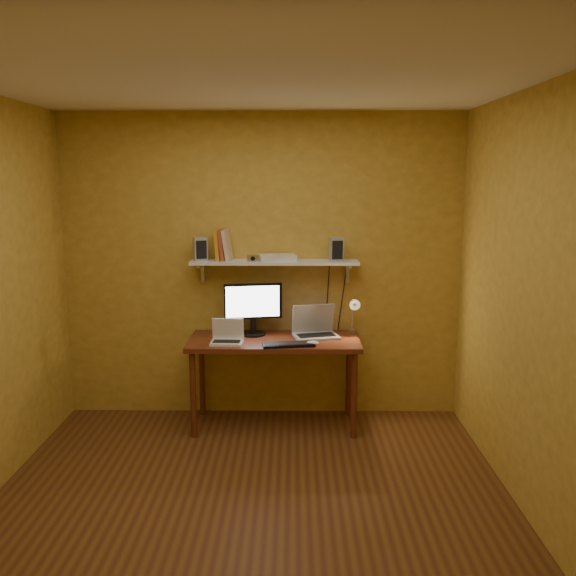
{
  "coord_description": "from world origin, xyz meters",
  "views": [
    {
      "loc": [
        0.27,
        -3.56,
        2.06
      ],
      "look_at": [
        0.23,
        1.18,
        1.2
      ],
      "focal_mm": 38.0,
      "sensor_mm": 36.0,
      "label": 1
    }
  ],
  "objects_px": {
    "netbook": "(227,336)",
    "shelf_camera": "(253,258)",
    "wall_shelf": "(275,262)",
    "speaker_right": "(336,249)",
    "mouse": "(313,343)",
    "router": "(277,258)",
    "monitor": "(253,306)",
    "desk": "(274,349)",
    "keyboard": "(289,345)",
    "desk_lamp": "(354,311)",
    "speaker_left": "(200,249)",
    "laptop": "(315,328)"
  },
  "relations": [
    {
      "from": "desk",
      "to": "shelf_camera",
      "type": "xyz_separation_m",
      "value": [
        -0.18,
        0.12,
        0.74
      ]
    },
    {
      "from": "keyboard",
      "to": "desk_lamp",
      "type": "bearing_deg",
      "value": 23.12
    },
    {
      "from": "monitor",
      "to": "laptop",
      "type": "height_order",
      "value": "monitor"
    },
    {
      "from": "mouse",
      "to": "router",
      "type": "xyz_separation_m",
      "value": [
        -0.29,
        0.37,
        0.63
      ]
    },
    {
      "from": "speaker_right",
      "to": "shelf_camera",
      "type": "distance_m",
      "value": 0.69
    },
    {
      "from": "speaker_right",
      "to": "desk_lamp",
      "type": "bearing_deg",
      "value": -26.54
    },
    {
      "from": "laptop",
      "to": "desk_lamp",
      "type": "xyz_separation_m",
      "value": [
        0.32,
        0.03,
        0.14
      ]
    },
    {
      "from": "netbook",
      "to": "shelf_camera",
      "type": "bearing_deg",
      "value": 52.35
    },
    {
      "from": "wall_shelf",
      "to": "speaker_left",
      "type": "bearing_deg",
      "value": -179.97
    },
    {
      "from": "wall_shelf",
      "to": "keyboard",
      "type": "relative_size",
      "value": 3.42
    },
    {
      "from": "desk",
      "to": "speaker_left",
      "type": "xyz_separation_m",
      "value": [
        -0.62,
        0.19,
        0.81
      ]
    },
    {
      "from": "speaker_right",
      "to": "router",
      "type": "relative_size",
      "value": 0.65
    },
    {
      "from": "wall_shelf",
      "to": "speaker_right",
      "type": "bearing_deg",
      "value": -1.62
    },
    {
      "from": "wall_shelf",
      "to": "keyboard",
      "type": "xyz_separation_m",
      "value": [
        0.12,
        -0.4,
        -0.6
      ]
    },
    {
      "from": "mouse",
      "to": "desk_lamp",
      "type": "xyz_separation_m",
      "value": [
        0.35,
        0.31,
        0.19
      ]
    },
    {
      "from": "keyboard",
      "to": "netbook",
      "type": "bearing_deg",
      "value": 161.36
    },
    {
      "from": "speaker_right",
      "to": "router",
      "type": "height_order",
      "value": "speaker_right"
    },
    {
      "from": "netbook",
      "to": "keyboard",
      "type": "height_order",
      "value": "netbook"
    },
    {
      "from": "desk",
      "to": "wall_shelf",
      "type": "distance_m",
      "value": 0.72
    },
    {
      "from": "laptop",
      "to": "shelf_camera",
      "type": "distance_m",
      "value": 0.78
    },
    {
      "from": "desk",
      "to": "shelf_camera",
      "type": "height_order",
      "value": "shelf_camera"
    },
    {
      "from": "netbook",
      "to": "keyboard",
      "type": "xyz_separation_m",
      "value": [
        0.49,
        -0.09,
        -0.04
      ]
    },
    {
      "from": "wall_shelf",
      "to": "speaker_right",
      "type": "xyz_separation_m",
      "value": [
        0.51,
        -0.01,
        0.11
      ]
    },
    {
      "from": "monitor",
      "to": "desk_lamp",
      "type": "height_order",
      "value": "monitor"
    },
    {
      "from": "speaker_right",
      "to": "laptop",
      "type": "bearing_deg",
      "value": -161.19
    },
    {
      "from": "mouse",
      "to": "shelf_camera",
      "type": "bearing_deg",
      "value": 153.22
    },
    {
      "from": "desk",
      "to": "wall_shelf",
      "type": "relative_size",
      "value": 1.0
    },
    {
      "from": "netbook",
      "to": "router",
      "type": "distance_m",
      "value": 0.78
    },
    {
      "from": "desk",
      "to": "keyboard",
      "type": "bearing_deg",
      "value": -59.75
    },
    {
      "from": "laptop",
      "to": "speaker_right",
      "type": "height_order",
      "value": "speaker_right"
    },
    {
      "from": "router",
      "to": "speaker_left",
      "type": "bearing_deg",
      "value": 179.47
    },
    {
      "from": "shelf_camera",
      "to": "router",
      "type": "relative_size",
      "value": 0.33
    },
    {
      "from": "desk",
      "to": "router",
      "type": "height_order",
      "value": "router"
    },
    {
      "from": "desk",
      "to": "router",
      "type": "relative_size",
      "value": 4.66
    },
    {
      "from": "speaker_right",
      "to": "shelf_camera",
      "type": "height_order",
      "value": "speaker_right"
    },
    {
      "from": "wall_shelf",
      "to": "desk_lamp",
      "type": "distance_m",
      "value": 0.77
    },
    {
      "from": "monitor",
      "to": "router",
      "type": "relative_size",
      "value": 1.61
    },
    {
      "from": "monitor",
      "to": "router",
      "type": "height_order",
      "value": "router"
    },
    {
      "from": "mouse",
      "to": "laptop",
      "type": "bearing_deg",
      "value": 89.76
    },
    {
      "from": "mouse",
      "to": "speaker_right",
      "type": "xyz_separation_m",
      "value": [
        0.2,
        0.37,
        0.7
      ]
    },
    {
      "from": "router",
      "to": "monitor",
      "type": "bearing_deg",
      "value": -166.1
    },
    {
      "from": "laptop",
      "to": "keyboard",
      "type": "distance_m",
      "value": 0.38
    },
    {
      "from": "mouse",
      "to": "speaker_right",
      "type": "height_order",
      "value": "speaker_right"
    },
    {
      "from": "wall_shelf",
      "to": "shelf_camera",
      "type": "xyz_separation_m",
      "value": [
        -0.18,
        -0.08,
        0.05
      ]
    },
    {
      "from": "speaker_left",
      "to": "netbook",
      "type": "bearing_deg",
      "value": -69.73
    },
    {
      "from": "desk",
      "to": "laptop",
      "type": "distance_m",
      "value": 0.38
    },
    {
      "from": "desk",
      "to": "netbook",
      "type": "xyz_separation_m",
      "value": [
        -0.37,
        -0.12,
        0.14
      ]
    },
    {
      "from": "speaker_left",
      "to": "shelf_camera",
      "type": "xyz_separation_m",
      "value": [
        0.44,
        -0.08,
        -0.07
      ]
    },
    {
      "from": "wall_shelf",
      "to": "router",
      "type": "xyz_separation_m",
      "value": [
        0.02,
        -0.01,
        0.04
      ]
    },
    {
      "from": "monitor",
      "to": "speaker_right",
      "type": "relative_size",
      "value": 2.47
    }
  ]
}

